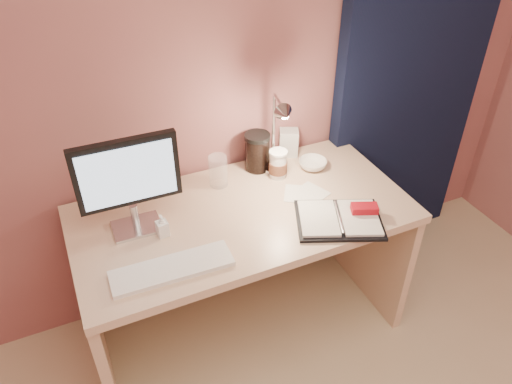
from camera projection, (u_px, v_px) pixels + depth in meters
name	position (u px, v px, depth m)	size (l,w,h in m)	color
room	(400.00, 56.00, 2.38)	(3.50, 3.50, 3.50)	#C6B28E
desk	(237.00, 240.00, 2.26)	(1.40, 0.70, 0.73)	#CAAA8F
monitor	(128.00, 178.00, 1.84)	(0.39, 0.14, 0.41)	silver
keyboard	(172.00, 268.00, 1.80)	(0.44, 0.13, 0.02)	white
planner	(341.00, 218.00, 2.02)	(0.41, 0.37, 0.05)	black
paper_a	(310.00, 194.00, 2.17)	(0.13, 0.13, 0.00)	silver
paper_b	(299.00, 194.00, 2.17)	(0.13, 0.13, 0.00)	silver
coffee_cup	(278.00, 165.00, 2.24)	(0.08, 0.08, 0.13)	white
clear_cup	(218.00, 171.00, 2.18)	(0.08, 0.08, 0.14)	white
bowl	(313.00, 164.00, 2.32)	(0.13, 0.13, 0.04)	white
lotion_bottle	(162.00, 226.00, 1.93)	(0.04, 0.04, 0.10)	white
dark_jar	(257.00, 153.00, 2.28)	(0.11, 0.11, 0.16)	black
product_box	(289.00, 143.00, 2.39)	(0.09, 0.07, 0.13)	silver
desk_lamp	(288.00, 130.00, 2.11)	(0.12, 0.25, 0.41)	silver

